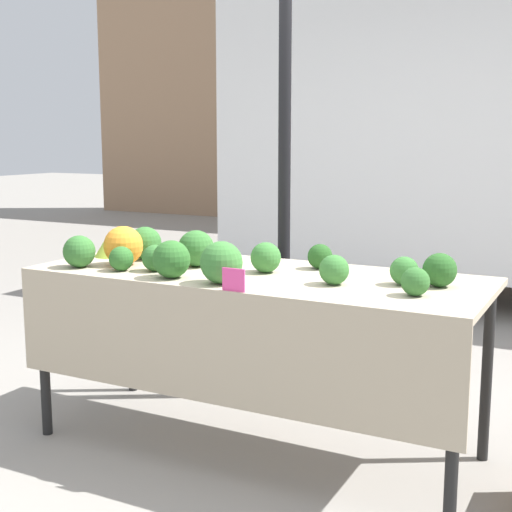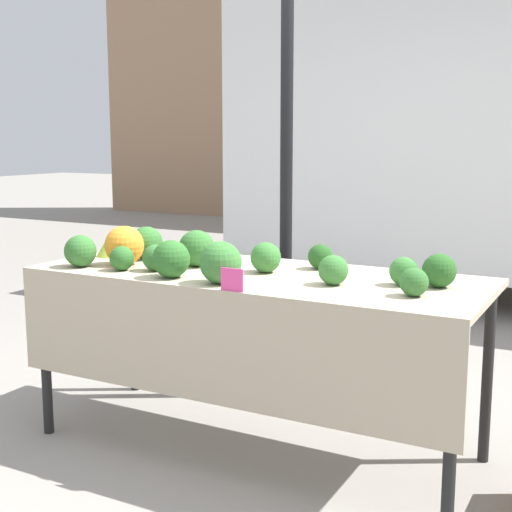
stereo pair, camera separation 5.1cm
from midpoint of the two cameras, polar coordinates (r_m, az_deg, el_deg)
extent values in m
plane|color=gray|center=(3.61, 0.42, -14.94)|extent=(40.00, 40.00, 0.00)
cylinder|color=black|center=(4.00, 2.78, 4.14)|extent=(0.07, 0.07, 2.24)
cube|color=white|center=(7.09, 14.30, 9.51)|extent=(3.46, 2.08, 2.43)
cylinder|color=black|center=(6.69, 4.18, -0.38)|extent=(0.69, 0.22, 0.69)
cylinder|color=black|center=(8.25, 8.98, 1.41)|extent=(0.69, 0.22, 0.69)
cube|color=tan|center=(3.35, 0.43, -1.61)|extent=(2.14, 0.83, 0.03)
cube|color=tan|center=(3.06, -3.19, -7.56)|extent=(2.14, 0.01, 0.47)
cylinder|color=black|center=(3.75, -16.13, -7.54)|extent=(0.05, 0.05, 0.83)
cylinder|color=black|center=(2.81, 15.85, -13.35)|extent=(0.05, 0.05, 0.83)
cylinder|color=black|center=(4.27, -9.44, -5.22)|extent=(0.05, 0.05, 0.83)
cylinder|color=black|center=(3.47, 18.43, -9.04)|extent=(0.05, 0.05, 0.83)
sphere|color=orange|center=(3.59, -10.09, 0.84)|extent=(0.20, 0.20, 0.20)
cone|color=#93B238|center=(3.87, -11.10, 0.96)|extent=(0.17, 0.17, 0.13)
sphere|color=#387533|center=(3.08, 6.67, -1.12)|extent=(0.13, 0.13, 0.13)
sphere|color=#2D6628|center=(3.23, -6.36, -0.24)|extent=(0.17, 0.17, 0.17)
sphere|color=#336B2D|center=(3.75, -8.37, 1.05)|extent=(0.17, 0.17, 0.17)
sphere|color=#23511E|center=(3.69, -4.30, 0.69)|extent=(0.13, 0.13, 0.13)
sphere|color=#2D6628|center=(3.45, -10.28, -0.18)|extent=(0.12, 0.12, 0.12)
sphere|color=#387533|center=(3.08, -2.39, -0.52)|extent=(0.19, 0.19, 0.19)
sphere|color=#387533|center=(3.12, 12.19, -1.20)|extent=(0.12, 0.12, 0.12)
sphere|color=#285B23|center=(3.11, 14.90, -1.13)|extent=(0.15, 0.15, 0.15)
sphere|color=#336B2D|center=(3.58, -13.48, 0.39)|extent=(0.16, 0.16, 0.16)
sphere|color=#336B2D|center=(2.91, 13.01, -2.05)|extent=(0.12, 0.12, 0.12)
sphere|color=#387533|center=(3.34, 1.22, -0.12)|extent=(0.14, 0.14, 0.14)
sphere|color=#23511E|center=(3.44, 5.59, -0.05)|extent=(0.12, 0.12, 0.12)
sphere|color=#336B2D|center=(3.41, -7.63, -0.14)|extent=(0.13, 0.13, 0.13)
sphere|color=#336B2D|center=(3.50, -4.36, 0.62)|extent=(0.18, 0.18, 0.18)
cube|color=#EF4793|center=(2.94, -1.44, -1.92)|extent=(0.10, 0.01, 0.10)
camera|label=1|loc=(0.03, -89.57, 0.07)|focal=50.00mm
camera|label=2|loc=(0.03, 90.43, -0.07)|focal=50.00mm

